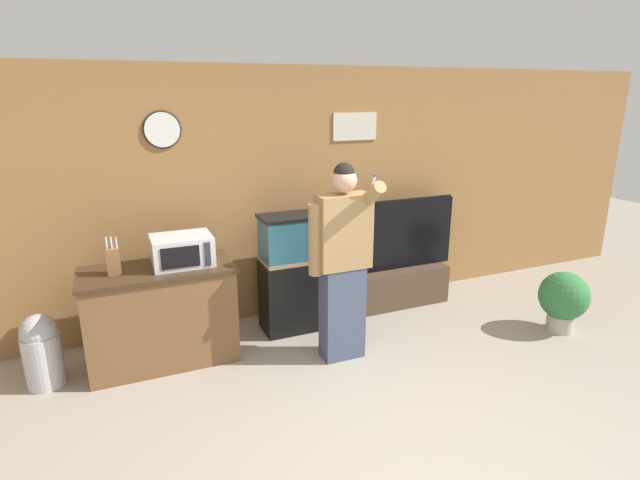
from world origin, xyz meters
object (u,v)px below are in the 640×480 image
object	(u,v)px
trash_bin	(42,350)
tv_on_stand	(399,274)
microwave	(182,250)
counter_island	(161,315)
aquarium_on_stand	(301,272)
potted_plant	(564,298)
person_standing	(342,261)
knife_block	(113,261)

from	to	relation	value
trash_bin	tv_on_stand	bearing A→B (deg)	4.82
tv_on_stand	microwave	bearing A→B (deg)	-173.74
tv_on_stand	counter_island	bearing A→B (deg)	-174.02
aquarium_on_stand	potted_plant	bearing A→B (deg)	-25.09
potted_plant	aquarium_on_stand	bearing A→B (deg)	154.91
microwave	trash_bin	distance (m)	1.37
counter_island	person_standing	distance (m)	1.67
counter_island	trash_bin	distance (m)	0.96
person_standing	trash_bin	distance (m)	2.58
microwave	potted_plant	world-z (taller)	microwave
microwave	trash_bin	world-z (taller)	microwave
knife_block	tv_on_stand	size ratio (longest dim) A/B	0.24
counter_island	person_standing	size ratio (longest dim) A/B	0.72
person_standing	trash_bin	size ratio (longest dim) A/B	2.83
tv_on_stand	aquarium_on_stand	bearing A→B (deg)	-174.20
tv_on_stand	potted_plant	distance (m)	1.70
counter_island	aquarium_on_stand	bearing A→B (deg)	6.14
person_standing	aquarium_on_stand	bearing A→B (deg)	99.41
knife_block	person_standing	xyz separation A→B (m)	(1.83, -0.54, -0.08)
counter_island	trash_bin	xyz separation A→B (m)	(-0.95, -0.03, -0.12)
microwave	person_standing	size ratio (longest dim) A/B	0.29
microwave	person_standing	world-z (taller)	person_standing
counter_island	microwave	bearing A→B (deg)	3.01
microwave	trash_bin	bearing A→B (deg)	-178.11
aquarium_on_stand	counter_island	bearing A→B (deg)	-173.86
tv_on_stand	person_standing	size ratio (longest dim) A/B	0.75
aquarium_on_stand	trash_bin	world-z (taller)	aquarium_on_stand
person_standing	potted_plant	distance (m)	2.38
aquarium_on_stand	person_standing	xyz separation A→B (m)	(0.12, -0.71, 0.33)
counter_island	potted_plant	size ratio (longest dim) A/B	2.07
potted_plant	trash_bin	world-z (taller)	trash_bin
aquarium_on_stand	trash_bin	distance (m)	2.36
person_standing	potted_plant	xyz separation A→B (m)	(2.28, -0.41, -0.58)
microwave	aquarium_on_stand	xyz separation A→B (m)	(1.16, 0.14, -0.41)
aquarium_on_stand	tv_on_stand	xyz separation A→B (m)	(1.24, 0.13, -0.25)
aquarium_on_stand	tv_on_stand	world-z (taller)	tv_on_stand
tv_on_stand	trash_bin	bearing A→B (deg)	-175.18
microwave	tv_on_stand	size ratio (longest dim) A/B	0.38
microwave	aquarium_on_stand	distance (m)	1.24
tv_on_stand	person_standing	xyz separation A→B (m)	(-1.12, -0.84, 0.57)
microwave	knife_block	xyz separation A→B (m)	(-0.56, -0.03, -0.01)
counter_island	trash_bin	size ratio (longest dim) A/B	2.05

